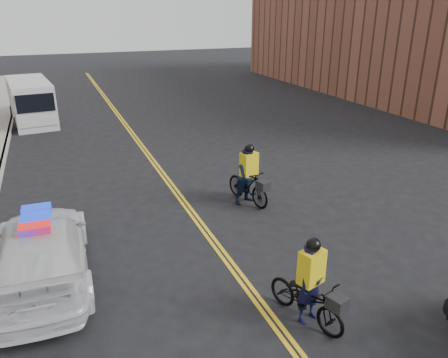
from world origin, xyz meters
name	(u,v)px	position (x,y,z in m)	size (l,w,h in m)	color
ground	(229,263)	(0.00, 0.00, 0.00)	(120.00, 120.00, 0.00)	black
center_line_left	(155,166)	(-0.08, 8.00, 0.01)	(0.10, 60.00, 0.01)	gold
center_line_right	(158,166)	(0.08, 8.00, 0.01)	(0.10, 60.00, 0.01)	gold
building_across	(410,18)	(22.00, 18.00, 5.50)	(12.00, 30.00, 11.00)	brown
police_cruiser	(41,251)	(-4.44, 1.00, 0.78)	(2.36, 5.41, 1.71)	silver
cargo_van	(31,102)	(-4.80, 17.97, 1.16)	(2.66, 5.86, 2.38)	silver
cyclist_near	(310,292)	(0.72, -2.65, 0.67)	(1.26, 2.09, 1.94)	black
cyclist_far	(249,180)	(2.05, 3.26, 0.82)	(1.07, 2.13, 2.07)	black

